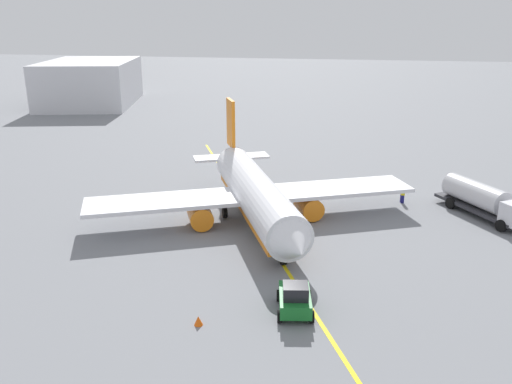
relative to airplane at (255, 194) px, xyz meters
The scene contains 8 objects.
ground_plane 2.71m from the airplane, 24.75° to the left, with size 400.00×400.00×0.00m, color slate.
airplane is the anchor object (origin of this frame).
fuel_tanker 21.84m from the airplane, 104.39° to the left, with size 9.95×7.69×3.15m.
pushback_tug 16.51m from the airplane, 20.54° to the left, with size 3.90×2.86×2.20m.
refueling_worker 16.14m from the airplane, 119.87° to the left, with size 0.57×0.44×1.71m.
safety_cone_nose 18.20m from the airplane, ahead, with size 0.56×0.56×0.62m, color #F2590F.
distant_hangar 78.70m from the airplane, 141.53° to the right, with size 30.86×24.06×9.25m.
taxi_line_marking 2.71m from the airplane, 24.75° to the left, with size 64.44×0.30×0.01m, color yellow.
Camera 1 is at (44.92, 9.01, 18.29)m, focal length 37.02 mm.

